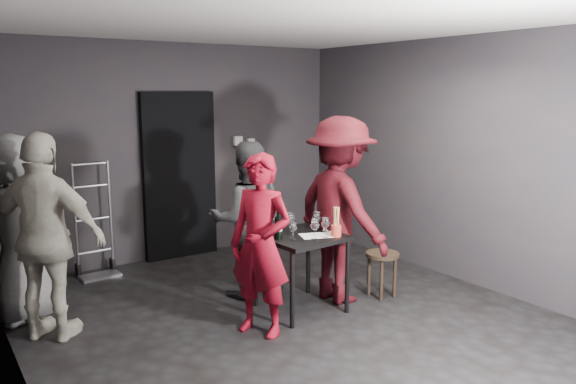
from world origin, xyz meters
TOP-DOWN VIEW (x-y plane):
  - floor at (0.00, 0.00)m, footprint 4.50×5.00m
  - ceiling at (0.00, 0.00)m, footprint 4.50×5.00m
  - wall_back at (0.00, 2.50)m, footprint 4.50×0.04m
  - wall_front at (0.00, -2.50)m, footprint 4.50×0.04m
  - wall_left at (-2.25, 0.00)m, footprint 0.04×5.00m
  - wall_right at (2.25, 0.00)m, footprint 0.04×5.00m
  - doorway at (0.00, 2.44)m, footprint 0.95×0.10m
  - wallbox_upper at (0.85, 2.45)m, footprint 0.12×0.06m
  - wallbox_lower at (1.05, 2.45)m, footprint 0.10×0.06m
  - hand_truck at (-1.13, 2.26)m, footprint 0.44×0.36m
  - tasting_table at (0.24, 0.11)m, footprint 0.72×0.72m
  - stool at (1.14, -0.07)m, footprint 0.34×0.34m
  - server_red at (-0.35, -0.13)m, footprint 0.65×0.74m
  - woman_black at (0.01, 0.75)m, footprint 0.95×0.72m
  - man_maroon at (0.73, 0.12)m, footprint 0.75×1.53m
  - bystander_cream at (-1.91, 0.78)m, footprint 1.31×1.30m
  - bystander_grey at (-2.05, 1.35)m, footprint 1.13×0.97m
  - tasting_mat at (0.35, 0.00)m, footprint 0.37×0.30m
  - wine_glass_a at (0.08, 0.01)m, footprint 0.08×0.08m
  - wine_glass_b at (0.01, 0.22)m, footprint 0.11×0.11m
  - wine_glass_c at (0.19, 0.22)m, footprint 0.10×0.10m
  - wine_glass_d at (0.24, -0.10)m, footprint 0.11×0.11m
  - wine_glass_e at (0.37, -0.10)m, footprint 0.08×0.08m
  - wine_glass_f at (0.44, 0.13)m, footprint 0.10×0.10m
  - wine_bottle at (-0.02, 0.10)m, footprint 0.07×0.07m
  - breadstick_cup at (0.49, -0.12)m, footprint 0.10×0.10m
  - reserved_card at (0.54, 0.06)m, footprint 0.11×0.14m

SIDE VIEW (x-z plane):
  - floor at x=0.00m, z-range -0.01..0.01m
  - hand_truck at x=-1.13m, z-range -0.43..0.89m
  - stool at x=1.14m, z-range 0.14..0.61m
  - tasting_table at x=0.24m, z-range 0.28..1.03m
  - tasting_mat at x=0.35m, z-range 0.75..0.75m
  - reserved_card at x=0.54m, z-range 0.75..0.85m
  - wine_glass_a at x=0.08m, z-range 0.75..0.93m
  - server_red at x=-0.35m, z-range 0.00..1.70m
  - wine_glass_e at x=0.37m, z-range 0.75..0.96m
  - wine_glass_b at x=0.01m, z-range 0.75..0.97m
  - wine_glass_f at x=0.44m, z-range 0.75..0.97m
  - wine_glass_d at x=0.24m, z-range 0.75..0.97m
  - wine_glass_c at x=0.19m, z-range 0.75..0.97m
  - wine_bottle at x=-0.02m, z-range 0.72..1.01m
  - woman_black at x=0.01m, z-range 0.00..1.73m
  - breadstick_cup at x=0.49m, z-range 0.73..1.04m
  - bystander_grey at x=-2.05m, z-range 0.00..2.03m
  - doorway at x=0.00m, z-range 0.00..2.10m
  - bystander_cream at x=-1.91m, z-range 0.00..2.13m
  - man_maroon at x=0.73m, z-range 0.00..2.33m
  - wall_back at x=0.00m, z-range 0.00..2.70m
  - wall_front at x=0.00m, z-range 0.00..2.70m
  - wall_left at x=-2.25m, z-range 0.00..2.70m
  - wall_right at x=2.25m, z-range 0.00..2.70m
  - wallbox_lower at x=1.05m, z-range 1.33..1.47m
  - wallbox_upper at x=0.85m, z-range 1.39..1.51m
  - ceiling at x=0.00m, z-range 2.69..2.71m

